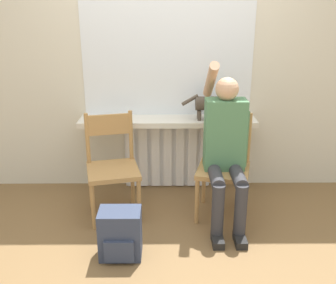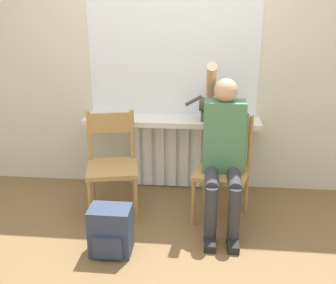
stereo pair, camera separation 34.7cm
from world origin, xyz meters
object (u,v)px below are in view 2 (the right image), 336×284
(person, at_px, (224,147))
(chair_right, at_px, (223,167))
(chair_left, at_px, (112,163))
(cat, at_px, (214,105))
(backpack, at_px, (111,231))

(person, bearing_deg, chair_right, 84.62)
(chair_left, xyz_separation_m, cat, (0.89, 0.42, 0.44))
(cat, bearing_deg, backpack, -125.54)
(chair_left, height_order, person, person)
(chair_left, xyz_separation_m, chair_right, (0.98, -0.00, 0.00))
(chair_left, height_order, backpack, chair_left)
(backpack, bearing_deg, person, 32.37)
(person, bearing_deg, cat, 98.56)
(cat, bearing_deg, person, -81.44)
(backpack, bearing_deg, cat, 54.46)
(chair_right, distance_m, cat, 0.62)
(cat, relative_size, backpack, 1.20)
(chair_left, relative_size, chair_right, 1.00)
(person, height_order, backpack, person)
(person, relative_size, backpack, 3.68)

